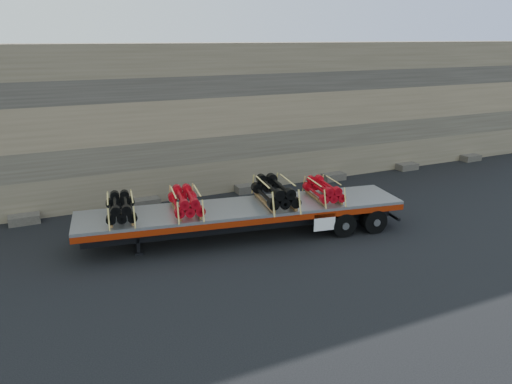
# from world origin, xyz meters

# --- Properties ---
(ground) EXTENTS (120.00, 120.00, 0.00)m
(ground) POSITION_xyz_m (0.00, 0.00, 0.00)
(ground) COLOR black
(ground) RESTS_ON ground
(rock_wall) EXTENTS (44.00, 3.00, 7.00)m
(rock_wall) POSITION_xyz_m (0.00, 6.50, 3.50)
(rock_wall) COLOR #7A6B54
(rock_wall) RESTS_ON ground
(trailer) EXTENTS (12.39, 4.26, 1.22)m
(trailer) POSITION_xyz_m (-0.51, -0.42, 0.61)
(trailer) COLOR #B7B9BF
(trailer) RESTS_ON ground
(bundle_front) EXTENTS (1.31, 2.14, 0.71)m
(bundle_front) POSITION_xyz_m (-4.86, 0.29, 1.57)
(bundle_front) COLOR black
(bundle_front) RESTS_ON trailer
(bundle_midfront) EXTENTS (1.36, 2.23, 0.74)m
(bundle_midfront) POSITION_xyz_m (-2.62, -0.07, 1.59)
(bundle_midfront) COLOR #B60915
(bundle_midfront) RESTS_ON trailer
(bundle_midrear) EXTENTS (1.58, 2.57, 0.85)m
(bundle_midrear) POSITION_xyz_m (0.72, -0.61, 1.64)
(bundle_midrear) COLOR black
(bundle_midrear) RESTS_ON trailer
(bundle_rear) EXTENTS (1.28, 2.09, 0.70)m
(bundle_rear) POSITION_xyz_m (2.68, -0.93, 1.57)
(bundle_rear) COLOR #B60915
(bundle_rear) RESTS_ON trailer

